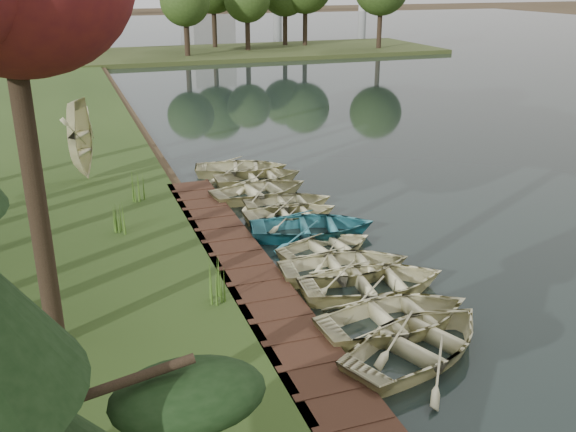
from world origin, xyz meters
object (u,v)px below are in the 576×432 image
object	(u,v)px
boardwalk	(245,270)
rowboat_0	(421,340)
stored_rowboat	(86,171)
rowboat_2	(374,279)
rowboat_1	(398,314)

from	to	relation	value
boardwalk	rowboat_0	bearing A→B (deg)	-65.08
boardwalk	stored_rowboat	size ratio (longest dim) A/B	5.12
rowboat_0	rowboat_2	bearing A→B (deg)	-29.33
rowboat_1	rowboat_2	xyz separation A→B (m)	(0.29, 1.80, 0.00)
rowboat_2	stored_rowboat	xyz separation A→B (m)	(-6.43, 11.91, 0.17)
boardwalk	rowboat_2	distance (m)	3.58
boardwalk	rowboat_2	size ratio (longest dim) A/B	4.14
boardwalk	rowboat_0	distance (m)	5.73
boardwalk	rowboat_1	size ratio (longest dim) A/B	4.15
rowboat_1	rowboat_2	bearing A→B (deg)	-12.21
boardwalk	rowboat_2	xyz separation A→B (m)	(2.79, -2.23, 0.30)
rowboat_2	stored_rowboat	bearing A→B (deg)	33.53
rowboat_0	rowboat_1	size ratio (longest dim) A/B	1.04
rowboat_2	boardwalk	bearing A→B (deg)	56.61
rowboat_2	stored_rowboat	distance (m)	13.54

